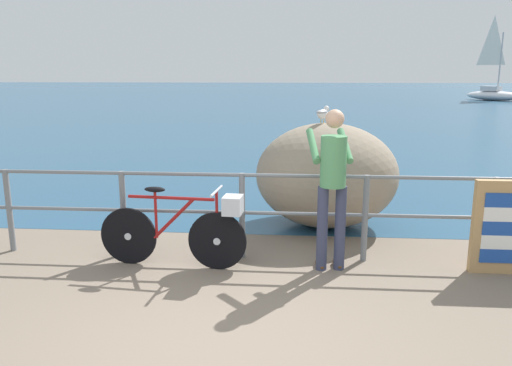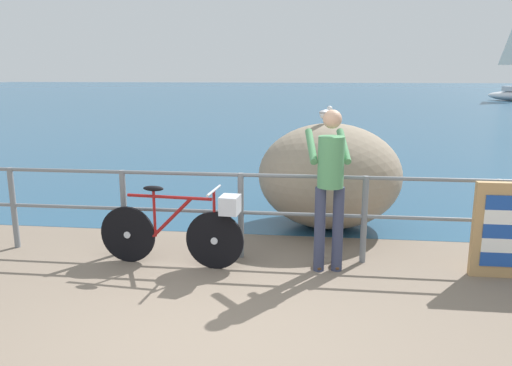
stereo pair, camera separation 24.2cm
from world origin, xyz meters
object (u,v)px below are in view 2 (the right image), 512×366
(person_at_railing, at_px, (330,183))
(seagull, at_px, (326,113))
(breakwater_boulder_main, at_px, (329,176))
(bicycle, at_px, (183,227))

(person_at_railing, relative_size, seagull, 5.42)
(person_at_railing, xyz_separation_m, breakwater_boulder_main, (0.04, 1.65, -0.26))
(person_at_railing, height_order, breakwater_boulder_main, person_at_railing)
(seagull, bearing_deg, bicycle, 166.46)
(bicycle, distance_m, person_at_railing, 1.71)
(bicycle, relative_size, breakwater_boulder_main, 0.85)
(breakwater_boulder_main, bearing_deg, seagull, -177.21)
(person_at_railing, bearing_deg, seagull, -7.38)
(bicycle, xyz_separation_m, breakwater_boulder_main, (1.66, 1.74, 0.27))
(seagull, bearing_deg, breakwater_boulder_main, -58.37)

